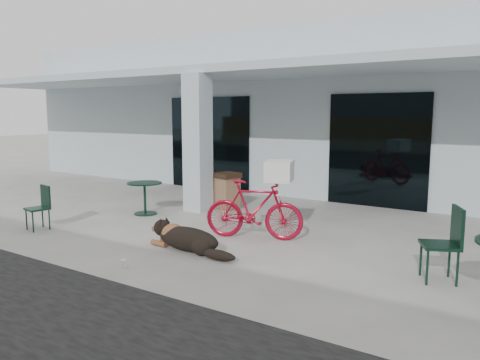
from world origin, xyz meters
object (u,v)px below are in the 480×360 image
Objects in this scene: bicycle at (254,210)px; dog at (188,238)px; cafe_table_near at (145,198)px; cafe_chair_near at (37,208)px; trash_receptacle at (227,191)px; cafe_chair_far_b at (440,244)px.

bicycle reaches higher than dog.
bicycle reaches higher than cafe_table_near.
bicycle is 1.38m from dog.
cafe_chair_near is at bearing -108.75° from cafe_table_near.
cafe_table_near is 0.89× the size of trash_receptacle.
cafe_chair_far_b is 1.19× the size of trash_receptacle.
cafe_chair_far_b reaches higher than cafe_table_near.
trash_receptacle is at bearing -139.43° from cafe_chair_far_b.
cafe_chair_far_b is at bearing -24.78° from trash_receptacle.
dog is at bearing -102.58° from cafe_chair_far_b.
cafe_table_near is 0.75× the size of cafe_chair_far_b.
cafe_table_near is 6.35m from cafe_chair_far_b.
bicycle reaches higher than cafe_chair_near.
bicycle is 2.67m from trash_receptacle.
bicycle reaches higher than trash_receptacle.
trash_receptacle is at bearing 73.20° from cafe_chair_near.
cafe_chair_far_b is 5.60m from trash_receptacle.
cafe_chair_near is 0.99× the size of trash_receptacle.
cafe_table_near is at bearing 151.04° from dog.
trash_receptacle is (-1.90, 1.88, -0.10)m from bicycle.
dog is 3.38m from cafe_chair_near.
trash_receptacle is (-1.41, 3.13, 0.20)m from dog.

